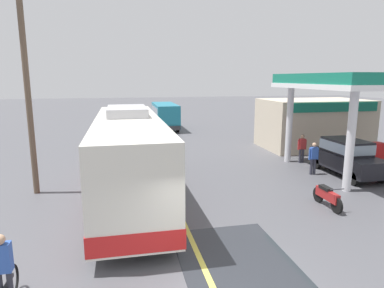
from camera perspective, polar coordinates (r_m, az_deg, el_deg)
ground at (r=26.88m, az=-7.59°, el=0.54°), size 120.00×120.00×0.00m
lane_divider_stripe at (r=22.00m, az=-6.55°, el=-1.78°), size 0.16×50.00×0.01m
wet_puddle_patch at (r=9.27m, az=8.75°, el=-20.78°), size 3.04×5.47×0.01m
coach_bus_main at (r=13.83m, az=-10.57°, el=-2.31°), size 2.60×11.04×3.69m
gas_station_roadside at (r=23.59m, az=22.44°, el=4.78°), size 9.10×11.95×5.10m
car_at_pump at (r=18.85m, az=24.69°, el=-1.77°), size 1.70×4.20×1.82m
minibus_opposing_lane at (r=32.59m, az=-4.56°, el=5.06°), size 2.04×6.13×2.44m
cyclist_on_shoulder at (r=8.59m, az=-29.18°, el=-18.89°), size 0.34×1.82×1.72m
motorcycle_parked_forecourt at (r=14.03m, az=21.86°, el=-8.16°), size 0.55×1.80×0.92m
pedestrian_near_pump at (r=20.62m, az=18.07°, el=-0.50°), size 0.55×0.22×1.66m
pedestrian_by_shop at (r=18.30m, az=19.82°, el=-2.03°), size 0.55×0.22×1.66m
utility_pole_roadside at (r=15.44m, az=-26.10°, el=9.09°), size 1.80×0.24×8.91m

